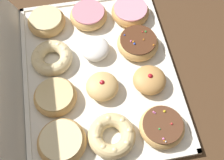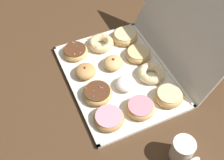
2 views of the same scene
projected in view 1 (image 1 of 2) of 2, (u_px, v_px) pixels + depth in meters
The scene contains 14 objects.
ground_plane at pixel (99, 74), 0.86m from camera, with size 3.00×3.00×0.00m, color #4C331E.
donut_box at pixel (99, 73), 0.86m from camera, with size 0.55×0.42×0.01m.
sprinkle_donut_0 at pixel (162, 127), 0.75m from camera, with size 0.11×0.11×0.04m.
jelly_filled_donut_1 at pixel (149, 80), 0.81m from camera, with size 0.09×0.09×0.05m.
sprinkle_donut_2 at pixel (138, 43), 0.88m from camera, with size 0.12×0.12×0.04m.
pink_frosted_donut_3 at pixel (130, 12), 0.94m from camera, with size 0.12×0.12×0.04m.
cruller_donut_4 at pixel (113, 135), 0.74m from camera, with size 0.12×0.12×0.04m.
jelly_filled_donut_5 at pixel (101, 86), 0.80m from camera, with size 0.09×0.09×0.05m.
powdered_filled_donut_6 at pixel (94, 49), 0.87m from camera, with size 0.08×0.08×0.04m.
pink_frosted_donut_7 at pixel (90, 15), 0.93m from camera, with size 0.11×0.11×0.04m.
glazed_ring_donut_8 at pixel (62, 142), 0.73m from camera, with size 0.12×0.12×0.04m.
glazed_ring_donut_9 at pixel (55, 97), 0.79m from camera, with size 0.11×0.11×0.04m.
cruller_donut_10 at pixel (52, 58), 0.85m from camera, with size 0.12×0.12×0.04m.
glazed_ring_donut_11 at pixel (47, 21), 0.91m from camera, with size 0.11×0.11×0.04m.
Camera 1 is at (-0.43, 0.04, 0.74)m, focal length 48.59 mm.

